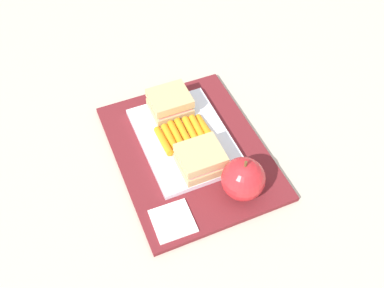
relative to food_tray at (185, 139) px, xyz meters
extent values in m
plane|color=#B7AD99|center=(0.03, 0.00, -0.02)|extent=(2.40, 2.40, 0.00)
cube|color=maroon|center=(0.03, 0.00, -0.01)|extent=(0.36, 0.28, 0.01)
cube|color=white|center=(0.00, 0.00, 0.00)|extent=(0.23, 0.17, 0.01)
cube|color=tan|center=(-0.08, 0.00, 0.01)|extent=(0.07, 0.08, 0.02)
cube|color=pink|center=(-0.08, 0.00, 0.03)|extent=(0.07, 0.07, 0.01)
cube|color=tan|center=(-0.08, 0.00, 0.04)|extent=(0.07, 0.08, 0.02)
cube|color=tan|center=(0.08, 0.00, 0.01)|extent=(0.07, 0.08, 0.02)
cube|color=pink|center=(0.08, 0.00, 0.03)|extent=(0.07, 0.07, 0.01)
cube|color=tan|center=(0.08, 0.00, 0.04)|extent=(0.07, 0.08, 0.02)
cylinder|color=orange|center=(0.00, -0.04, 0.01)|extent=(0.08, 0.01, 0.02)
cylinder|color=orange|center=(0.00, -0.03, 0.01)|extent=(0.08, 0.01, 0.02)
cylinder|color=orange|center=(0.00, -0.02, 0.01)|extent=(0.08, 0.01, 0.02)
cylinder|color=orange|center=(0.00, 0.00, 0.01)|extent=(0.08, 0.01, 0.02)
cylinder|color=orange|center=(0.00, 0.02, 0.01)|extent=(0.08, 0.01, 0.02)
cylinder|color=orange|center=(0.00, 0.03, 0.01)|extent=(0.08, 0.01, 0.02)
cylinder|color=orange|center=(0.00, 0.04, 0.01)|extent=(0.08, 0.01, 0.02)
sphere|color=red|center=(0.15, 0.05, 0.03)|extent=(0.08, 0.08, 0.08)
cylinder|color=brown|center=(0.15, 0.05, 0.08)|extent=(0.01, 0.01, 0.01)
cube|color=white|center=(0.16, -0.09, 0.00)|extent=(0.07, 0.07, 0.00)
camera|label=1|loc=(0.52, -0.20, 0.67)|focal=41.15mm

